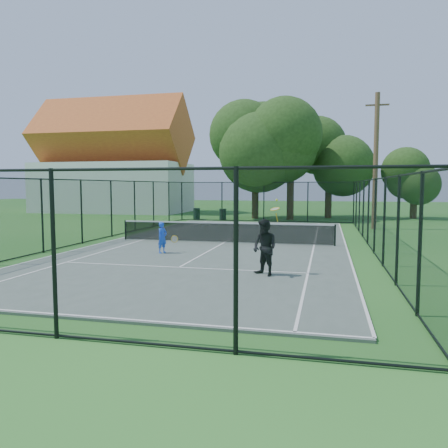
% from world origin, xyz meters
% --- Properties ---
extents(ground, '(120.00, 120.00, 0.00)m').
position_xyz_m(ground, '(0.00, 0.00, 0.00)').
color(ground, '#256321').
extents(tennis_court, '(11.00, 24.00, 0.06)m').
position_xyz_m(tennis_court, '(0.00, 0.00, 0.03)').
color(tennis_court, '#4F5D54').
rests_on(tennis_court, ground).
extents(tennis_net, '(10.08, 0.08, 0.95)m').
position_xyz_m(tennis_net, '(0.00, 0.00, 0.58)').
color(tennis_net, black).
rests_on(tennis_net, tennis_court).
extents(fence, '(13.10, 26.10, 3.00)m').
position_xyz_m(fence, '(0.00, 0.00, 1.50)').
color(fence, black).
rests_on(fence, ground).
extents(tree_near_left, '(7.07, 7.07, 9.23)m').
position_xyz_m(tree_near_left, '(-1.17, 16.16, 5.68)').
color(tree_near_left, '#332114').
rests_on(tree_near_left, ground).
extents(tree_near_mid, '(6.56, 6.56, 8.58)m').
position_xyz_m(tree_near_mid, '(1.75, 15.64, 5.28)').
color(tree_near_mid, '#332114').
rests_on(tree_near_mid, ground).
extents(tree_near_right, '(5.37, 5.37, 7.40)m').
position_xyz_m(tree_near_right, '(4.73, 18.46, 4.70)').
color(tree_near_right, '#332114').
rests_on(tree_near_right, ground).
extents(tree_far_right, '(3.94, 3.94, 5.21)m').
position_xyz_m(tree_far_right, '(11.65, 19.30, 3.21)').
color(tree_far_right, '#332114').
rests_on(tree_far_right, ground).
extents(building, '(15.30, 8.15, 11.87)m').
position_xyz_m(building, '(-17.00, 22.00, 4.93)').
color(building, silver).
rests_on(building, ground).
extents(trash_bin_left, '(0.58, 0.58, 0.90)m').
position_xyz_m(trash_bin_left, '(-5.65, 14.17, 0.46)').
color(trash_bin_left, black).
rests_on(trash_bin_left, ground).
extents(trash_bin_right, '(0.58, 0.58, 0.89)m').
position_xyz_m(trash_bin_right, '(-3.42, 13.97, 0.45)').
color(trash_bin_right, black).
rests_on(trash_bin_right, ground).
extents(utility_pole, '(1.40, 0.30, 8.39)m').
position_xyz_m(utility_pole, '(7.51, 9.00, 4.26)').
color(utility_pole, '#4C3823').
rests_on(utility_pole, ground).
extents(player_blue, '(0.81, 0.53, 1.23)m').
position_xyz_m(player_blue, '(-1.64, -3.63, 0.67)').
color(player_blue, blue).
rests_on(player_blue, tennis_court).
extents(player_black, '(1.02, 0.99, 2.25)m').
position_xyz_m(player_black, '(2.88, -7.01, 0.89)').
color(player_black, black).
rests_on(player_black, tennis_court).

